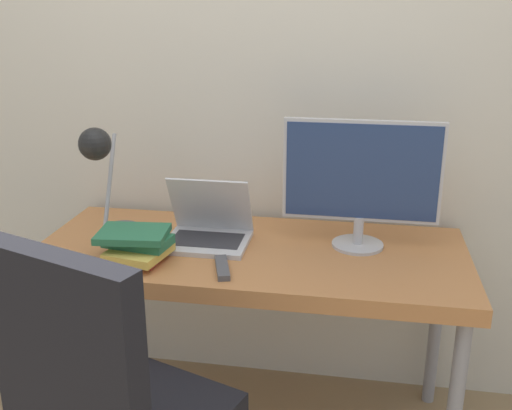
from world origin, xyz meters
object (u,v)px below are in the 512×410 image
laptop (208,229)px  desk_lamp (100,160)px  monitor (361,178)px  office_chair (109,410)px  book_stack (136,244)px

laptop → desk_lamp: bearing=-168.0°
monitor → office_chair: bearing=-127.2°
laptop → monitor: size_ratio=0.55×
monitor → office_chair: 1.14m
monitor → laptop: bearing=-174.1°
laptop → desk_lamp: size_ratio=0.69×
office_chair → book_stack: (-0.12, 0.58, 0.23)m
laptop → office_chair: bearing=-95.9°
laptop → monitor: (0.55, 0.06, 0.21)m
laptop → book_stack: 0.29m
office_chair → book_stack: size_ratio=4.23×
laptop → office_chair: 0.81m
office_chair → laptop: bearing=84.1°
monitor → desk_lamp: (-0.92, -0.14, 0.06)m
monitor → desk_lamp: size_ratio=1.26×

